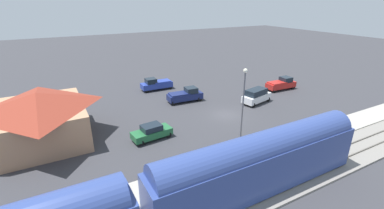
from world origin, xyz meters
The scene contains 12 objects.
ground_plane centered at (0.00, 0.00, 0.00)m, with size 200.00×200.00×0.00m, color #38383D.
railway_track centered at (-14.00, 0.00, 0.09)m, with size 4.80×70.00×0.30m.
platform centered at (-10.00, 0.00, 0.15)m, with size 3.20×46.00×0.30m.
station_building centered at (4.00, 22.00, 2.90)m, with size 11.50×9.59×5.61m.
pedestrian_on_platform centered at (-10.46, -9.50, 1.28)m, with size 0.36×0.36×1.71m.
pedestrian_waiting_far centered at (-9.79, -0.86, 1.28)m, with size 0.36×0.36×1.71m.
pickup_red centered at (4.50, -14.91, 1.03)m, with size 2.14×5.46×2.14m.
suv_white centered at (1.55, -6.63, 1.15)m, with size 2.99×5.21×2.22m.
pickup_navy centered at (7.26, 2.52, 1.03)m, with size 2.32×5.52×2.14m.
pickup_blue centered at (14.83, 4.42, 1.03)m, with size 2.04×5.43×2.14m.
sedan_green centered at (-1.56, 11.36, 0.88)m, with size 2.28×4.66×1.74m.
light_pole_near_platform centered at (-7.20, 3.25, 5.25)m, with size 0.44×0.44×8.44m.
Camera 1 is at (-27.21, 20.14, 14.77)m, focal length 24.92 mm.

